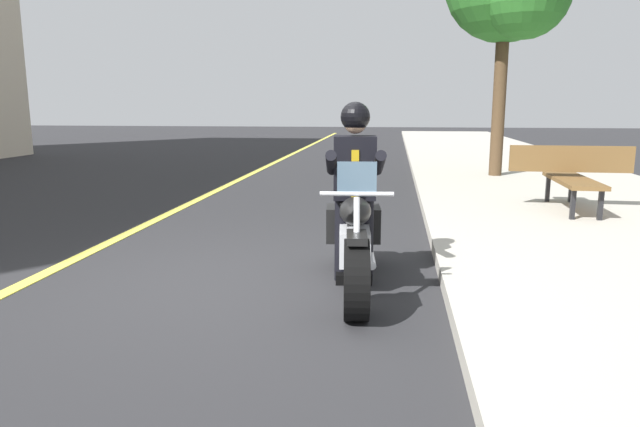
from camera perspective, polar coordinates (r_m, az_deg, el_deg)
name	(u,v)px	position (r m, az deg, el deg)	size (l,w,h in m)	color
ground_plane	(230,286)	(5.59, -8.95, -7.18)	(80.00, 80.00, 0.00)	#28282B
lane_center_stripe	(36,278)	(6.43, -26.42, -5.78)	(60.00, 0.16, 0.01)	#E5DB4C
motorcycle_main	(355,240)	(5.42, 3.47, -2.69)	(2.22, 0.71, 1.26)	black
rider_main	(355,176)	(5.50, 3.47, 3.70)	(0.65, 0.59, 1.74)	black
bench_sidewalk	(572,172)	(9.44, 23.79, 3.78)	(1.81, 1.80, 0.95)	brown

